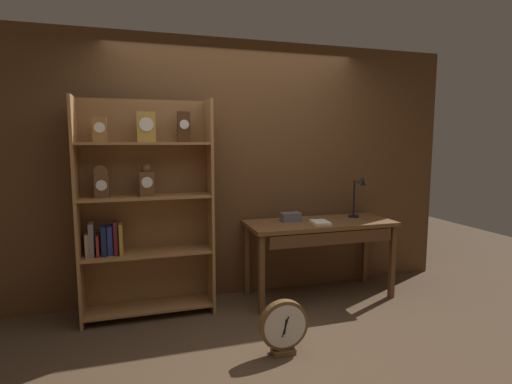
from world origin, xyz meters
name	(u,v)px	position (x,y,z in m)	size (l,w,h in m)	color
ground_plane	(279,352)	(0.00, 0.00, 0.00)	(10.00, 10.00, 0.00)	#4C3826
back_wood_panel	(237,170)	(0.00, 1.29, 1.30)	(4.80, 0.05, 2.60)	brown
bookshelf	(143,208)	(-0.95, 0.99, 1.00)	(1.17, 0.32, 1.97)	#9E6B3D
workbench	(321,230)	(0.77, 0.90, 0.70)	(1.50, 0.61, 0.79)	brown
desk_lamp	(359,191)	(1.26, 1.00, 1.07)	(0.17, 0.17, 0.45)	black
toolbox_small	(291,217)	(0.49, 1.00, 0.83)	(0.19, 0.12, 0.09)	#595960
open_repair_manual	(320,222)	(0.73, 0.82, 0.80)	(0.16, 0.22, 0.03)	silver
round_clock_large	(284,327)	(0.02, -0.04, 0.21)	(0.38, 0.11, 0.42)	brown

